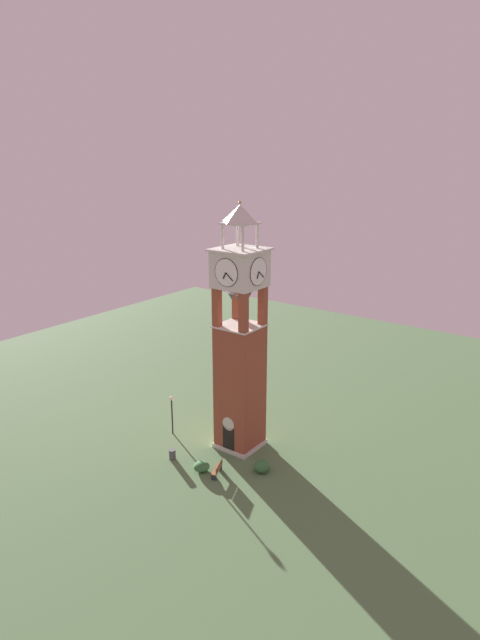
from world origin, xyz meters
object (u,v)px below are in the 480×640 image
at_px(clock_tower, 240,352).
at_px(park_bench, 217,469).
at_px(lamp_post, 172,408).
at_px(trash_bin, 172,454).

relative_size(clock_tower, park_bench, 11.84).
xyz_separation_m(lamp_post, trash_bin, (2.75, -2.94, -2.02)).
bearing_deg(clock_tower, park_bench, -74.59).
xyz_separation_m(clock_tower, park_bench, (1.22, -4.42, -7.63)).
bearing_deg(clock_tower, lamp_post, -161.68).
distance_m(park_bench, lamp_post, 7.63).
bearing_deg(lamp_post, trash_bin, -46.88).
height_order(park_bench, lamp_post, lamp_post).
distance_m(park_bench, trash_bin, 4.20).
height_order(clock_tower, lamp_post, clock_tower).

